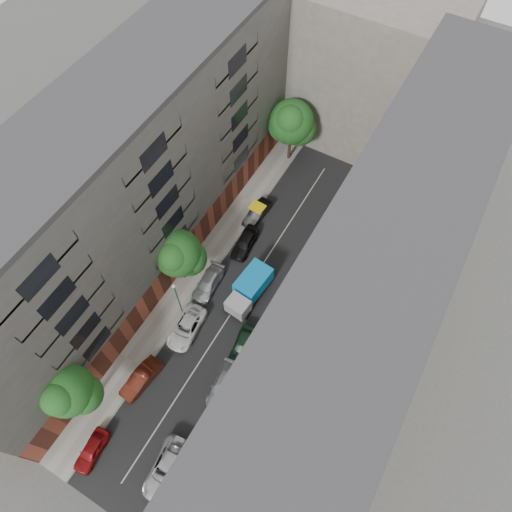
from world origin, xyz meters
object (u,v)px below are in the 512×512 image
Objects in this scene: car_left_2 at (187,327)px; tree_near at (69,393)px; car_left_0 at (91,450)px; car_left_5 at (257,213)px; car_right_1 at (223,385)px; car_left_3 at (208,284)px; pedestrian at (332,261)px; car_left_4 at (245,243)px; car_right_2 at (243,345)px; car_left_1 at (141,379)px; tree_mid at (178,255)px; lamp_post at (177,296)px; tarp_truck at (249,289)px; car_right_0 at (167,469)px; tree_far at (292,124)px.

car_left_2 is 0.65× the size of tree_near.
car_left_0 is 0.76× the size of car_left_2.
car_left_5 is (-0.80, 15.31, -0.00)m from car_left_2.
car_left_3 is at bearing 123.00° from car_right_1.
car_left_0 is at bearing 83.21° from pedestrian.
car_right_2 is (5.60, -10.00, -0.05)m from car_left_4.
car_right_2 is at bearing 52.17° from tree_near.
pedestrian is at bearing -6.30° from car_left_5.
car_left_1 is 0.63× the size of tree_mid.
lamp_post is at bearing 170.80° from car_right_2.
tarp_truck is 5.56m from car_right_2.
car_left_1 reaches higher than car_left_2.
lamp_post is (-4.80, -4.99, 2.44)m from tarp_truck.
car_left_0 is at bearing -98.97° from car_left_2.
car_left_2 reaches higher than car_left_3.
car_left_4 is 0.57× the size of tree_near.
car_left_2 is 12.52m from car_right_0.
car_left_5 is (-0.80, 4.11, -0.05)m from car_left_4.
car_right_0 is at bearing -31.15° from car_left_1.
car_left_2 is at bearing -53.24° from tree_mid.
car_left_2 is at bearing -42.01° from lamp_post.
tree_far reaches higher than car_right_0.
car_left_3 is (-0.00, 11.27, -0.06)m from car_left_1.
car_left_1 is at bearing -85.41° from lamp_post.
car_left_0 is 2.11× the size of pedestrian.
car_left_1 reaches higher than car_right_1.
car_left_0 is 6.99m from car_left_1.
tree_mid is at bearing 121.26° from car_left_2.
car_left_1 is 0.74× the size of lamp_post.
car_right_2 is 15.56m from tree_near.
tarp_truck is 1.42× the size of car_left_5.
pedestrian is (3.60, 12.34, 0.36)m from car_right_2.
car_left_3 is 1.11× the size of car_left_5.
tree_mid is at bearing -123.20° from car_left_4.
car_right_1 is 13.03m from tree_near.
car_left_4 is 1.04× the size of car_left_5.
car_left_0 is at bearing -86.26° from car_left_5.
car_left_3 is at bearing 54.02° from pedestrian.
car_right_0 is (6.40, -16.26, 0.06)m from car_left_3.
car_left_5 is 15.50m from car_right_2.
car_left_4 is at bearing 80.84° from tree_near.
lamp_post reaches higher than car_left_5.
car_left_3 is 1.06× the size of car_left_4.
car_left_2 is 5.12m from car_left_3.
lamp_post is (-7.00, 12.46, 3.17)m from car_right_0.
car_left_0 is 0.82× the size of car_left_3.
lamp_post is at bearing -88.71° from car_left_5.
car_left_0 is 38.33m from tree_far.
pedestrian is at bearing 49.21° from lamp_post.
tree_near is at bearing 129.79° from car_left_0.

